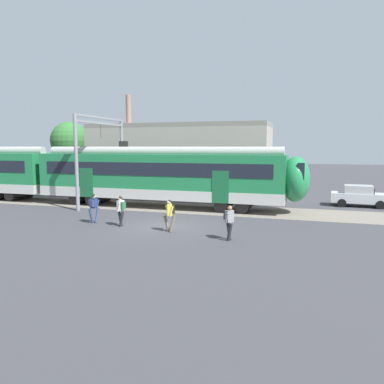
# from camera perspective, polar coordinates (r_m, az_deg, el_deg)

# --- Properties ---
(ground_plane) EXTENTS (160.00, 160.00, 0.00)m
(ground_plane) POSITION_cam_1_polar(r_m,az_deg,el_deg) (20.54, -4.41, -5.26)
(ground_plane) COLOR #38383D
(track_bed) EXTENTS (80.00, 4.40, 0.01)m
(track_bed) POSITION_cam_1_polar(r_m,az_deg,el_deg) (33.05, -23.06, -1.14)
(track_bed) COLOR slate
(track_bed) RESTS_ON ground
(commuter_train) EXTENTS (38.05, 3.07, 4.73)m
(commuter_train) POSITION_cam_1_polar(r_m,az_deg,el_deg) (31.26, -19.79, 2.72)
(commuter_train) COLOR #B7B7B2
(commuter_train) RESTS_ON ground
(pedestrian_navy) EXTENTS (0.61, 0.61, 1.67)m
(pedestrian_navy) POSITION_cam_1_polar(r_m,az_deg,el_deg) (21.94, -14.76, -2.06)
(pedestrian_navy) COLOR navy
(pedestrian_navy) RESTS_ON ground
(pedestrian_white) EXTENTS (0.60, 0.62, 1.67)m
(pedestrian_white) POSITION_cam_1_polar(r_m,az_deg,el_deg) (20.73, -10.77, -2.47)
(pedestrian_white) COLOR #28282D
(pedestrian_white) RESTS_ON ground
(pedestrian_yellow) EXTENTS (0.71, 0.51, 1.67)m
(pedestrian_yellow) POSITION_cam_1_polar(r_m,az_deg,el_deg) (19.07, -3.39, -3.17)
(pedestrian_yellow) COLOR #6B6051
(pedestrian_yellow) RESTS_ON ground
(pedestrian_grey) EXTENTS (0.53, 0.67, 1.67)m
(pedestrian_grey) POSITION_cam_1_polar(r_m,az_deg,el_deg) (17.42, 5.66, -4.16)
(pedestrian_grey) COLOR #28282D
(pedestrian_grey) RESTS_ON ground
(parked_car_silver) EXTENTS (4.09, 1.93, 1.54)m
(parked_car_silver) POSITION_cam_1_polar(r_m,az_deg,el_deg) (29.72, 24.23, -0.54)
(parked_car_silver) COLOR #B7BABF
(parked_car_silver) RESTS_ON ground
(catenary_gantry) EXTENTS (0.24, 6.64, 6.53)m
(catenary_gantry) POSITION_cam_1_polar(r_m,az_deg,el_deg) (28.98, -13.67, 6.71)
(catenary_gantry) COLOR gray
(catenary_gantry) RESTS_ON ground
(background_building) EXTENTS (16.69, 5.00, 9.20)m
(background_building) POSITION_cam_1_polar(r_m,az_deg,el_deg) (34.89, -2.13, 5.09)
(background_building) COLOR gray
(background_building) RESTS_ON ground
(street_tree_left) EXTENTS (3.96, 3.96, 6.90)m
(street_tree_left) POSITION_cam_1_polar(r_m,az_deg,el_deg) (41.45, -18.12, 7.40)
(street_tree_left) COLOR brown
(street_tree_left) RESTS_ON ground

